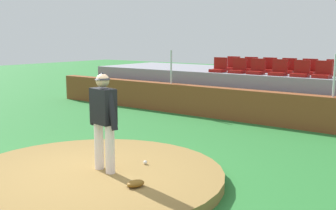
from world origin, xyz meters
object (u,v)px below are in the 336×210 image
stadium_chair_1 (238,68)px  stadium_chair_6 (232,66)px  stadium_chair_4 (301,71)px  stadium_chair_11 (333,71)px  stadium_chair_0 (219,67)px  stadium_chair_5 (323,72)px  stadium_chair_3 (279,70)px  stadium_chair_9 (288,69)px  fielding_glove (136,184)px  stadium_chair_2 (257,69)px  pitcher (103,114)px  stadium_chair_7 (250,67)px  stadium_chair_10 (309,70)px  baseball (145,162)px  stadium_chair_8 (269,68)px

stadium_chair_1 → stadium_chair_6: 1.14m
stadium_chair_4 → stadium_chair_11: bearing=-126.5°
stadium_chair_0 → stadium_chair_1: same height
stadium_chair_6 → stadium_chair_5: bearing=165.3°
stadium_chair_5 → stadium_chair_3: bearing=0.5°
stadium_chair_3 → stadium_chair_9: (-0.04, 0.91, 0.00)m
fielding_glove → stadium_chair_2: stadium_chair_2 is taller
pitcher → stadium_chair_7: (-1.22, 8.35, 0.32)m
stadium_chair_0 → stadium_chair_1: (0.72, 0.04, 0.00)m
stadium_chair_7 → stadium_chair_10: same height
baseball → fielding_glove: size_ratio=0.25×
stadium_chair_4 → stadium_chair_3: bearing=-0.8°
stadium_chair_2 → stadium_chair_11: same height
stadium_chair_8 → stadium_chair_11: 2.13m
pitcher → stadium_chair_2: 7.47m
baseball → stadium_chair_9: 7.72m
stadium_chair_6 → stadium_chair_10: size_ratio=1.00×
stadium_chair_1 → stadium_chair_5: 2.78m
stadium_chair_4 → stadium_chair_11: size_ratio=1.00×
stadium_chair_2 → stadium_chair_1: bearing=-1.4°
stadium_chair_3 → stadium_chair_10: bearing=-126.1°
stadium_chair_4 → baseball: bearing=85.1°
stadium_chair_2 → stadium_chair_6: bearing=-33.7°
stadium_chair_4 → stadium_chair_2: bearing=-0.8°
fielding_glove → stadium_chair_6: size_ratio=0.60×
stadium_chair_9 → stadium_chair_4: bearing=129.0°
stadium_chair_10 → stadium_chair_2: bearing=32.2°
stadium_chair_3 → stadium_chair_11: size_ratio=1.00×
pitcher → stadium_chair_7: bearing=108.6°
stadium_chair_1 → stadium_chair_10: (2.08, 0.87, 0.00)m
baseball → stadium_chair_11: stadium_chair_11 is taller
stadium_chair_8 → stadium_chair_5: bearing=156.4°
baseball → stadium_chair_1: (-1.55, 6.73, 1.31)m
baseball → fielding_glove: (0.64, -1.00, 0.02)m
stadium_chair_4 → stadium_chair_11: 1.17m
pitcher → stadium_chair_6: size_ratio=3.54×
stadium_chair_9 → stadium_chair_2: bearing=51.6°
stadium_chair_0 → stadium_chair_4: size_ratio=1.00×
pitcher → baseball: 1.27m
stadium_chair_9 → stadium_chair_8: bearing=-1.1°
stadium_chair_1 → stadium_chair_3: 1.43m
stadium_chair_7 → stadium_chair_10: (2.08, -0.03, 0.00)m
fielding_glove → stadium_chair_5: size_ratio=0.60×
pitcher → stadium_chair_10: pitcher is taller
stadium_chair_1 → stadium_chair_8: 1.13m
stadium_chair_5 → stadium_chair_6: (-3.48, 0.91, 0.00)m
stadium_chair_3 → fielding_glove: bearing=95.7°
stadium_chair_0 → stadium_chair_5: same height
baseball → stadium_chair_8: 7.78m
baseball → stadium_chair_9: stadium_chair_9 is taller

